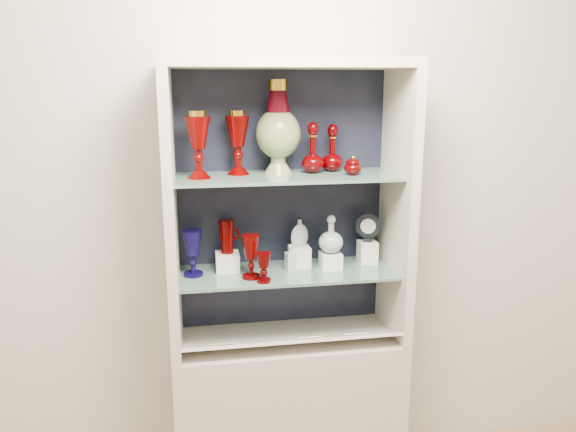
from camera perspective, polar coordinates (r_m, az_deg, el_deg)
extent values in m
cube|color=beige|center=(2.54, -0.83, 3.32)|extent=(3.50, 0.02, 2.80)
cube|color=beige|center=(2.72, 0.00, -19.33)|extent=(1.00, 0.40, 0.75)
cube|color=black|center=(2.53, -0.72, 1.53)|extent=(0.98, 0.02, 1.15)
cube|color=beige|center=(2.32, -11.78, 0.14)|extent=(0.04, 0.40, 1.15)
cube|color=beige|center=(2.47, 11.04, 0.99)|extent=(0.04, 0.40, 1.15)
cube|color=beige|center=(2.29, 0.00, 15.27)|extent=(1.00, 0.40, 0.04)
cube|color=slate|center=(2.44, -0.08, -5.75)|extent=(0.92, 0.34, 0.01)
cube|color=slate|center=(2.34, -0.08, 4.02)|extent=(0.92, 0.34, 0.01)
cube|color=beige|center=(2.43, 0.45, -12.64)|extent=(0.92, 0.17, 0.09)
cube|color=white|center=(2.39, -6.38, -12.74)|extent=(0.10, 0.06, 0.03)
cube|color=white|center=(2.43, 2.12, -12.20)|extent=(0.10, 0.06, 0.03)
cube|color=white|center=(2.48, 6.72, -11.79)|extent=(0.10, 0.06, 0.03)
cube|color=white|center=(2.39, -6.66, -12.75)|extent=(0.10, 0.06, 0.03)
cube|color=silver|center=(2.45, -6.17, -4.63)|extent=(0.10, 0.10, 0.08)
cube|color=silver|center=(2.49, 1.17, -4.12)|extent=(0.09, 0.09, 0.09)
cube|color=silver|center=(2.48, 4.34, -4.52)|extent=(0.09, 0.09, 0.07)
cube|color=silver|center=(2.56, 8.06, -3.65)|extent=(0.08, 0.08, 0.10)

